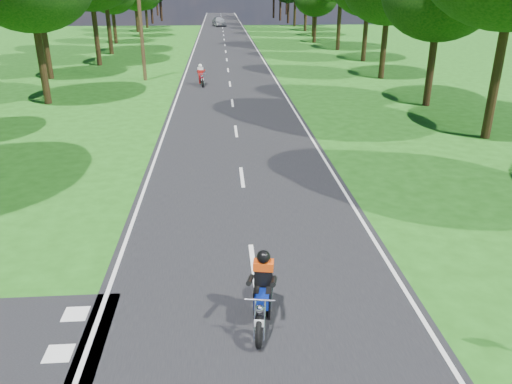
{
  "coord_description": "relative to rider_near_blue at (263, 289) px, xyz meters",
  "views": [
    {
      "loc": [
        -0.69,
        -8.49,
        6.31
      ],
      "look_at": [
        0.21,
        4.0,
        1.1
      ],
      "focal_mm": 35.0,
      "sensor_mm": 36.0,
      "label": 1
    }
  ],
  "objects": [
    {
      "name": "telegraph_pole",
      "position": [
        -6.04,
        28.19,
        3.3
      ],
      "size": [
        1.2,
        0.26,
        8.0
      ],
      "color": "#382616",
      "rests_on": "ground"
    },
    {
      "name": "road_markings",
      "position": [
        -0.17,
        48.32,
        -0.75
      ],
      "size": [
        7.4,
        140.0,
        0.01
      ],
      "color": "silver",
      "rests_on": "main_road"
    },
    {
      "name": "distant_car",
      "position": [
        -0.56,
        78.01,
        0.02
      ],
      "size": [
        2.59,
        4.78,
        1.55
      ],
      "primitive_type": "imported",
      "rotation": [
        0.0,
        0.0,
        0.18
      ],
      "color": "#ACAFB3",
      "rests_on": "main_road"
    },
    {
      "name": "main_road",
      "position": [
        -0.04,
        50.19,
        -0.76
      ],
      "size": [
        7.0,
        140.0,
        0.02
      ],
      "primitive_type": "cube",
      "color": "black",
      "rests_on": "ground"
    },
    {
      "name": "rider_near_blue",
      "position": [
        0.0,
        0.0,
        0.0
      ],
      "size": [
        0.89,
        1.88,
        1.51
      ],
      "primitive_type": null,
      "rotation": [
        0.0,
        0.0,
        -0.16
      ],
      "color": "#0E279B",
      "rests_on": "main_road"
    },
    {
      "name": "ground",
      "position": [
        -0.04,
        0.19,
        -0.77
      ],
      "size": [
        160.0,
        160.0,
        0.0
      ],
      "primitive_type": "plane",
      "color": "#1D5212",
      "rests_on": "ground"
    },
    {
      "name": "rider_far_red",
      "position": [
        -1.98,
        25.78,
        -0.05
      ],
      "size": [
        0.82,
        1.76,
        1.41
      ],
      "primitive_type": null,
      "rotation": [
        0.0,
        0.0,
        0.16
      ],
      "color": "#B50D1F",
      "rests_on": "main_road"
    }
  ]
}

